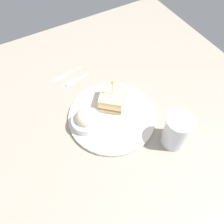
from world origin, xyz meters
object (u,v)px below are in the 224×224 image
at_px(drink_glass, 176,132).
at_px(coleslaw_bowl, 86,120).
at_px(plate, 112,117).
at_px(sandwich_half_center, 112,99).
at_px(knife, 66,75).
at_px(fork, 72,82).

bearing_deg(drink_glass, coleslaw_bowl, 49.33).
bearing_deg(plate, coleslaw_bowl, 82.51).
distance_m(coleslaw_bowl, drink_glass, 0.28).
relative_size(sandwich_half_center, drink_glass, 1.04).
distance_m(plate, knife, 0.27).
bearing_deg(coleslaw_bowl, sandwich_half_center, -74.20).
distance_m(plate, drink_glass, 0.22).
bearing_deg(fork, sandwich_half_center, -156.27).
bearing_deg(sandwich_half_center, knife, 20.97).
relative_size(plate, sandwich_half_center, 2.47).
bearing_deg(coleslaw_bowl, knife, -6.82).
distance_m(sandwich_half_center, knife, 0.24).
bearing_deg(fork, coleslaw_bowl, 169.41).
height_order(sandwich_half_center, fork, sandwich_half_center).
xyz_separation_m(drink_glass, fork, (0.38, 0.17, -0.05)).
relative_size(sandwich_half_center, fork, 1.01).
distance_m(plate, sandwich_half_center, 0.06).
relative_size(fork, knife, 0.87).
relative_size(drink_glass, fork, 0.97).
height_order(fork, knife, same).
relative_size(drink_glass, knife, 0.84).
distance_m(coleslaw_bowl, fork, 0.21).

